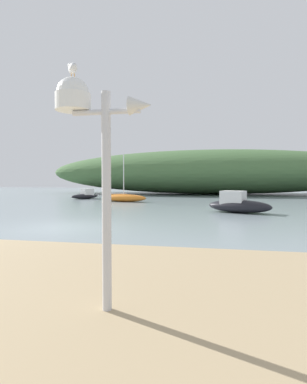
# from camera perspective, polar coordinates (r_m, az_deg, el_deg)

# --- Properties ---
(ground_plane) EXTENTS (120.00, 120.00, 0.00)m
(ground_plane) POSITION_cam_1_polar(r_m,az_deg,el_deg) (12.53, -16.35, -6.47)
(ground_plane) COLOR gray
(distant_hill) EXTENTS (45.10, 14.47, 5.95)m
(distant_hill) POSITION_cam_1_polar(r_m,az_deg,el_deg) (41.76, 10.60, 3.73)
(distant_hill) COLOR #476B3D
(distant_hill) RESTS_ON ground
(mast_structure) EXTENTS (1.26, 0.45, 3.01)m
(mast_structure) POSITION_cam_1_polar(r_m,az_deg,el_deg) (4.06, -12.42, 12.83)
(mast_structure) COLOR silver
(mast_structure) RESTS_ON beach_sand
(seagull_on_radar) EXTENTS (0.23, 0.28, 0.22)m
(seagull_on_radar) POSITION_cam_1_polar(r_m,az_deg,el_deg) (4.34, -15.06, 21.74)
(seagull_on_radar) COLOR orange
(seagull_on_radar) RESTS_ON mast_structure
(sailboat_outer_mooring) EXTENTS (4.32, 1.92, 4.16)m
(sailboat_outer_mooring) POSITION_cam_1_polar(r_m,az_deg,el_deg) (26.41, -5.64, -1.09)
(sailboat_outer_mooring) COLOR orange
(sailboat_outer_mooring) RESTS_ON ground
(motorboat_centre_water) EXTENTS (2.54, 3.12, 1.01)m
(motorboat_centre_water) POSITION_cam_1_polar(r_m,az_deg,el_deg) (31.05, -12.73, -0.58)
(motorboat_centre_water) COLOR black
(motorboat_centre_water) RESTS_ON ground
(motorboat_off_point) EXTENTS (3.88, 2.61, 1.26)m
(motorboat_off_point) POSITION_cam_1_polar(r_m,az_deg,el_deg) (18.07, 15.66, -2.25)
(motorboat_off_point) COLOR black
(motorboat_off_point) RESTS_ON ground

